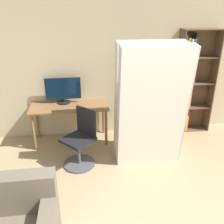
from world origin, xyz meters
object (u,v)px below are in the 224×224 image
object	(u,v)px
mattress_near	(153,109)
mattress_far	(148,102)
office_chair	(81,143)
bookshelf	(189,84)
monitor	(63,90)

from	to	relation	value
mattress_near	mattress_far	xyz separation A→B (m)	(0.00, 0.31, -0.00)
office_chair	mattress_far	bearing A→B (deg)	7.40
bookshelf	mattress_far	distance (m)	1.34
monitor	mattress_far	size ratio (longest dim) A/B	0.33
monitor	mattress_near	size ratio (longest dim) A/B	0.33
bookshelf	mattress_far	world-z (taller)	bookshelf
monitor	bookshelf	size ratio (longest dim) A/B	0.32
monitor	bookshelf	xyz separation A→B (m)	(2.46, 0.02, -0.00)
monitor	mattress_far	distance (m)	1.60
office_chair	mattress_far	distance (m)	1.28
office_chair	mattress_far	size ratio (longest dim) A/B	0.48
mattress_far	monitor	bearing A→B (deg)	150.62
monitor	mattress_near	xyz separation A→B (m)	(1.39, -1.10, -0.00)
office_chair	bookshelf	xyz separation A→B (m)	(2.19, 0.95, 0.60)
office_chair	bookshelf	bearing A→B (deg)	23.45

